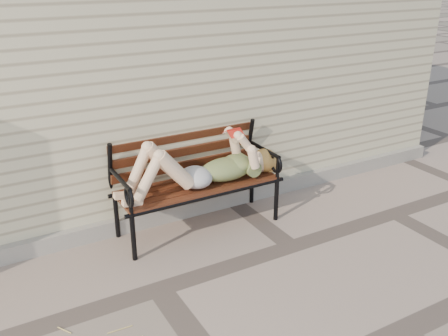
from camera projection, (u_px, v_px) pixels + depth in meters
ground at (159, 289)px, 3.81m from camera, size 80.00×80.00×0.00m
house_wall at (50, 39)px, 5.65m from camera, size 8.00×4.00×3.00m
foundation_strip at (118, 226)px, 4.56m from camera, size 8.00×0.10×0.15m
garden_bench at (193, 166)px, 4.54m from camera, size 1.63×0.65×1.05m
reading_woman at (201, 167)px, 4.43m from camera, size 1.53×0.35×0.48m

